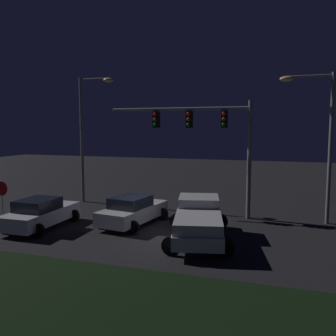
{
  "coord_description": "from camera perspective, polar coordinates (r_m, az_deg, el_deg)",
  "views": [
    {
      "loc": [
        6.99,
        -16.94,
        5.03
      ],
      "look_at": [
        1.44,
        0.1,
        3.05
      ],
      "focal_mm": 39.02,
      "sensor_mm": 36.0,
      "label": 1
    }
  ],
  "objects": [
    {
      "name": "street_lamp_right",
      "position": [
        20.54,
        22.58,
        5.66
      ],
      "size": [
        2.73,
        0.44,
        7.83
      ],
      "color": "slate",
      "rests_on": "ground_plane"
    },
    {
      "name": "stop_sign",
      "position": [
        21.14,
        -24.53,
        -3.7
      ],
      "size": [
        0.76,
        0.08,
        2.23
      ],
      "color": "slate",
      "rests_on": "ground_plane"
    },
    {
      "name": "pickup_truck",
      "position": [
        16.5,
        4.78,
        -7.84
      ],
      "size": [
        3.67,
        5.71,
        1.8
      ],
      "rotation": [
        0.0,
        0.0,
        1.79
      ],
      "color": "#B7B7BC",
      "rests_on": "ground_plane"
    },
    {
      "name": "traffic_signal_gantry",
      "position": [
        20.74,
        5.91,
        5.93
      ],
      "size": [
        8.32,
        0.56,
        6.5
      ],
      "color": "slate",
      "rests_on": "ground_plane"
    },
    {
      "name": "ground_plane",
      "position": [
        19.01,
        -4.29,
        -9.04
      ],
      "size": [
        80.0,
        80.0,
        0.0
      ],
      "primitive_type": "plane",
      "color": "black"
    },
    {
      "name": "car_sedan",
      "position": [
        19.57,
        -19.3,
        -6.7
      ],
      "size": [
        2.51,
        4.42,
        1.51
      ],
      "rotation": [
        0.0,
        0.0,
        1.58
      ],
      "color": "silver",
      "rests_on": "ground_plane"
    },
    {
      "name": "car_sedan_far",
      "position": [
        19.2,
        -5.54,
        -6.62
      ],
      "size": [
        2.93,
        4.63,
        1.51
      ],
      "rotation": [
        0.0,
        0.0,
        1.41
      ],
      "color": "#B7B7BC",
      "rests_on": "ground_plane"
    },
    {
      "name": "grass_median",
      "position": [
        12.05,
        -20.65,
        -18.5
      ],
      "size": [
        27.15,
        5.96,
        0.1
      ],
      "primitive_type": "cube",
      "color": "black",
      "rests_on": "ground_plane"
    },
    {
      "name": "street_lamp_left",
      "position": [
        25.01,
        -12.42,
        6.61
      ],
      "size": [
        2.5,
        0.44,
        8.33
      ],
      "color": "slate",
      "rests_on": "ground_plane"
    }
  ]
}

